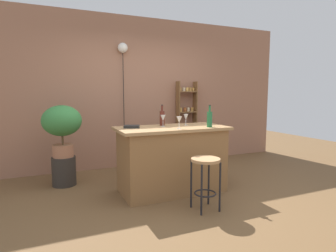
# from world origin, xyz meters

# --- Properties ---
(ground) EXTENTS (12.00, 12.00, 0.00)m
(ground) POSITION_xyz_m (0.00, 0.00, 0.00)
(ground) COLOR brown
(back_wall) EXTENTS (6.40, 0.10, 2.80)m
(back_wall) POSITION_xyz_m (0.00, 1.95, 1.40)
(back_wall) COLOR #9E6B51
(back_wall) RESTS_ON ground
(kitchen_counter) EXTENTS (1.54, 0.75, 0.92)m
(kitchen_counter) POSITION_xyz_m (0.00, 0.30, 0.46)
(kitchen_counter) COLOR olive
(kitchen_counter) RESTS_ON ground
(bar_stool) EXTENTS (0.34, 0.34, 0.63)m
(bar_stool) POSITION_xyz_m (0.10, -0.45, 0.47)
(bar_stool) COLOR black
(bar_stool) RESTS_ON ground
(spice_shelf) EXTENTS (0.41, 0.18, 1.62)m
(spice_shelf) POSITION_xyz_m (1.00, 1.79, 0.81)
(spice_shelf) COLOR brown
(spice_shelf) RESTS_ON ground
(plant_stool) EXTENTS (0.35, 0.35, 0.44)m
(plant_stool) POSITION_xyz_m (-1.39, 1.19, 0.22)
(plant_stool) COLOR #2D2823
(plant_stool) RESTS_ON ground
(potted_plant) EXTENTS (0.58, 0.52, 0.78)m
(potted_plant) POSITION_xyz_m (-1.39, 1.19, 0.93)
(potted_plant) COLOR #A86B4C
(potted_plant) RESTS_ON plant_stool
(bottle_wine_red) EXTENTS (0.07, 0.07, 0.31)m
(bottle_wine_red) POSITION_xyz_m (0.47, 0.08, 1.04)
(bottle_wine_red) COLOR #236638
(bottle_wine_red) RESTS_ON kitchen_counter
(bottle_soda_blue) EXTENTS (0.07, 0.07, 0.30)m
(bottle_soda_blue) POSITION_xyz_m (-0.06, 0.51, 1.04)
(bottle_soda_blue) COLOR #5B2319
(bottle_soda_blue) RESTS_ON kitchen_counter
(wine_glass_left) EXTENTS (0.07, 0.07, 0.16)m
(wine_glass_left) POSITION_xyz_m (-0.00, 0.07, 1.04)
(wine_glass_left) COLOR silver
(wine_glass_left) RESTS_ON kitchen_counter
(wine_glass_center) EXTENTS (0.07, 0.07, 0.16)m
(wine_glass_center) POSITION_xyz_m (0.28, 0.42, 1.04)
(wine_glass_center) COLOR silver
(wine_glass_center) RESTS_ON kitchen_counter
(wine_glass_right) EXTENTS (0.07, 0.07, 0.16)m
(wine_glass_right) POSITION_xyz_m (-0.10, 0.39, 1.04)
(wine_glass_right) COLOR silver
(wine_glass_right) RESTS_ON kitchen_counter
(cookbook) EXTENTS (0.25, 0.21, 0.03)m
(cookbook) POSITION_xyz_m (-0.54, 0.42, 0.94)
(cookbook) COLOR black
(cookbook) RESTS_ON kitchen_counter
(pendant_globe_light) EXTENTS (0.18, 0.18, 2.29)m
(pendant_globe_light) POSITION_xyz_m (-0.28, 1.84, 2.15)
(pendant_globe_light) COLOR black
(pendant_globe_light) RESTS_ON ground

